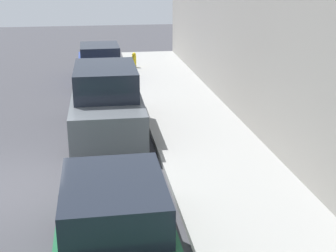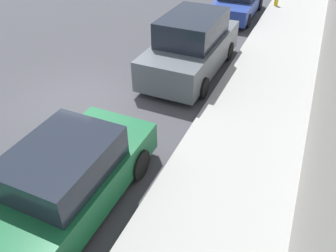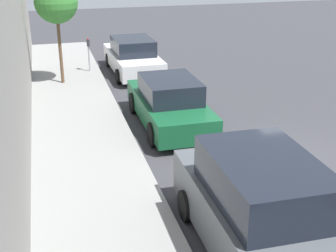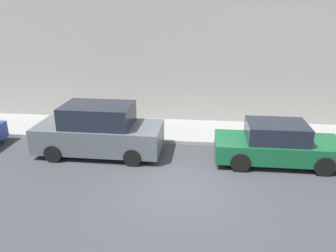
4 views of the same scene
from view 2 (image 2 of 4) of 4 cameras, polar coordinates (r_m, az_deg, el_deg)
The scene contains 5 objects.
ground_plane at distance 10.23m, azimuth -14.98°, elevation 3.77°, with size 60.00×60.00×0.00m, color #38383D.
sidewalk at distance 8.44m, azimuth 12.87°, elevation -3.06°, with size 2.86×32.00×0.15m.
parked_sedan_second at distance 6.67m, azimuth -17.51°, elevation -9.36°, with size 1.92×4.50×1.54m.
parked_suv_third at distance 11.37m, azimuth 4.17°, elevation 13.71°, with size 2.08×4.82×1.98m.
parked_sedan_fourth at distance 17.46m, azimuth 12.04°, elevation 20.54°, with size 1.92×4.53×1.54m.
Camera 2 is at (5.76, -6.55, 5.33)m, focal length 35.00 mm.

